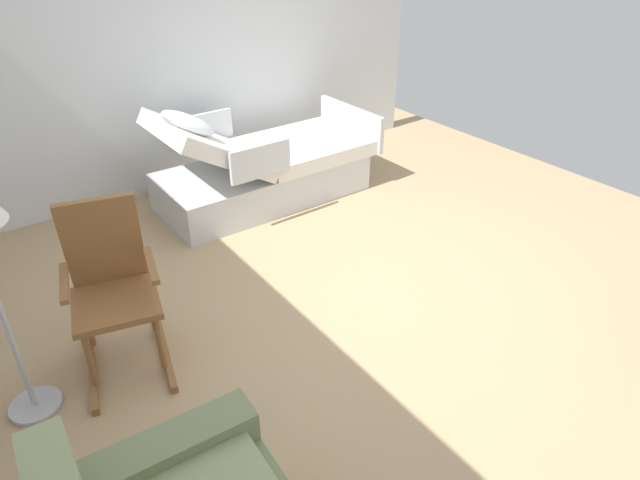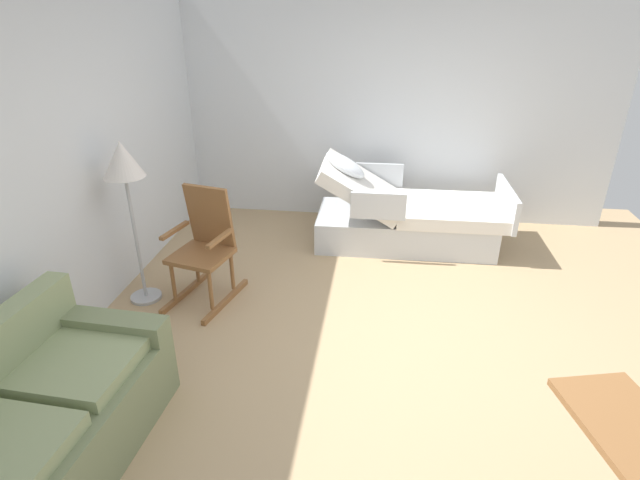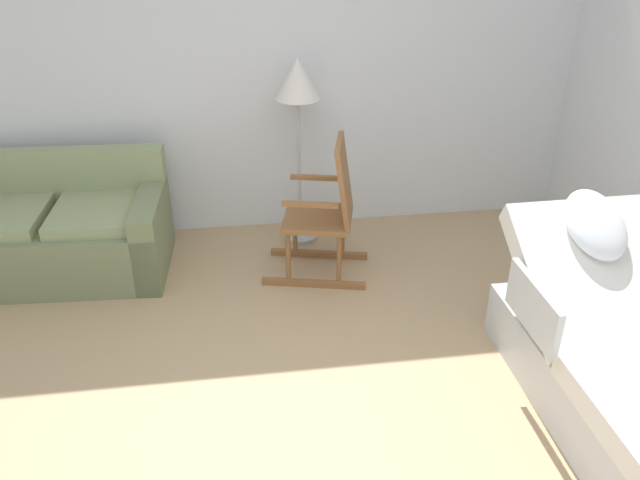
# 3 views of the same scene
# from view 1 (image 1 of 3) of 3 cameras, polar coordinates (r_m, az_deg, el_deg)

# --- Properties ---
(ground_plane) EXTENTS (6.34, 6.34, 0.00)m
(ground_plane) POSITION_cam_1_polar(r_m,az_deg,el_deg) (4.05, 4.84, -5.55)
(ground_plane) COLOR tan
(side_wall) EXTENTS (0.10, 5.15, 2.70)m
(side_wall) POSITION_cam_1_polar(r_m,az_deg,el_deg) (5.57, -12.91, 19.35)
(side_wall) COLOR silver
(side_wall) RESTS_ON ground
(hospital_bed) EXTENTS (1.05, 2.07, 1.07)m
(hospital_bed) POSITION_cam_1_polar(r_m,az_deg,el_deg) (5.27, -5.91, 7.35)
(hospital_bed) COLOR silver
(hospital_bed) RESTS_ON ground
(rocking_chair) EXTENTS (0.85, 0.63, 1.05)m
(rocking_chair) POSITION_cam_1_polar(r_m,az_deg,el_deg) (3.45, -20.61, -4.71)
(rocking_chair) COLOR brown
(rocking_chair) RESTS_ON ground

